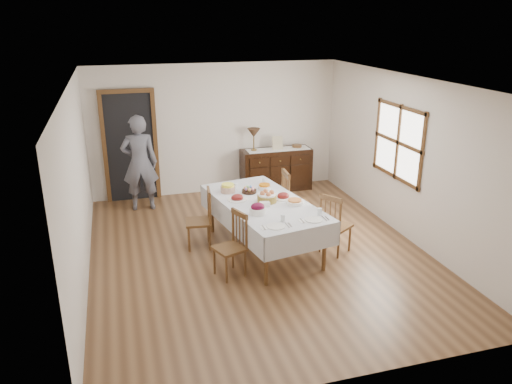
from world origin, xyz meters
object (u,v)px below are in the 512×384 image
object	(u,v)px
sideboard	(276,169)
chair_right_far	(294,200)
dining_table	(264,207)
person	(139,160)
chair_left_far	(201,218)
chair_right_near	(334,223)
table_lamp	(254,134)
chair_left_near	(232,244)

from	to	relation	value
sideboard	chair_right_far	bearing A→B (deg)	-100.21
dining_table	person	xyz separation A→B (m)	(-1.68, 2.31, 0.25)
chair_left_far	dining_table	bearing A→B (deg)	74.26
chair_right_near	person	world-z (taller)	person
chair_right_near	table_lamp	bearing A→B (deg)	-25.89
chair_left_far	chair_right_near	size ratio (longest dim) A/B	0.98
chair_right_near	person	size ratio (longest dim) A/B	0.51
dining_table	sideboard	size ratio (longest dim) A/B	1.72
person	chair_left_near	bearing A→B (deg)	113.42
chair_left_near	person	xyz separation A→B (m)	(-1.04, 2.94, 0.49)
chair_left_near	chair_left_far	bearing A→B (deg)	173.87
chair_left_near	person	bearing A→B (deg)	179.26
chair_right_near	person	distance (m)	3.84
table_lamp	chair_right_far	bearing A→B (deg)	-87.20
dining_table	person	size ratio (longest dim) A/B	1.30
chair_right_far	sideboard	xyz separation A→B (m)	(0.37, 2.07, -0.10)
chair_left_near	person	world-z (taller)	person
sideboard	table_lamp	size ratio (longest dim) A/B	3.14
chair_left_far	sideboard	distance (m)	3.02
chair_left_near	chair_left_far	xyz separation A→B (m)	(-0.25, 1.01, 0.01)
chair_left_near	sideboard	xyz separation A→B (m)	(1.72, 3.30, -0.03)
chair_right_far	sideboard	size ratio (longest dim) A/B	0.73
chair_left_far	sideboard	bearing A→B (deg)	145.92
person	table_lamp	bearing A→B (deg)	-166.80
chair_left_far	chair_right_near	xyz separation A→B (m)	(1.89, -0.77, 0.01)
chair_left_near	sideboard	bearing A→B (deg)	132.25
chair_left_far	person	bearing A→B (deg)	-151.17
table_lamp	sideboard	bearing A→B (deg)	-2.13
dining_table	chair_right_near	size ratio (longest dim) A/B	2.58
person	table_lamp	world-z (taller)	person
chair_left_far	table_lamp	distance (m)	2.85
chair_left_far	table_lamp	bearing A→B (deg)	153.66
chair_right_far	person	size ratio (longest dim) A/B	0.55
dining_table	chair_left_far	distance (m)	1.00
chair_right_near	chair_left_near	bearing A→B (deg)	65.02
chair_left_near	sideboard	world-z (taller)	chair_left_near
chair_right_near	person	bearing A→B (deg)	11.53
chair_right_far	chair_left_near	bearing A→B (deg)	136.41
person	sideboard	bearing A→B (deg)	-168.72
chair_right_far	table_lamp	distance (m)	2.20
chair_left_far	table_lamp	xyz separation A→B (m)	(1.50, 2.31, 0.74)
dining_table	table_lamp	size ratio (longest dim) A/B	5.42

